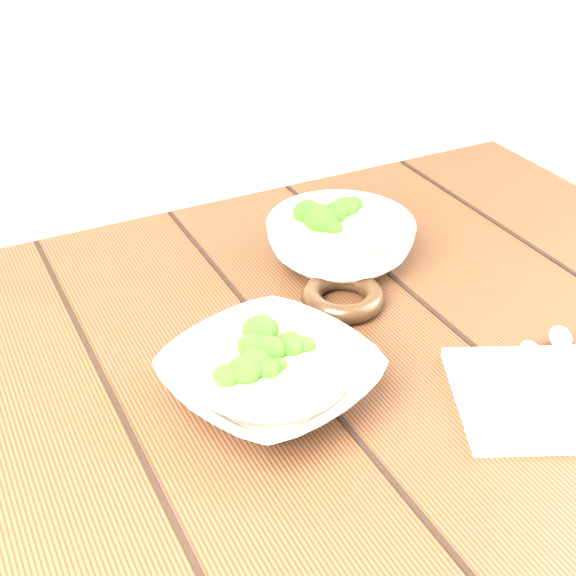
{
  "coord_description": "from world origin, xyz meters",
  "views": [
    {
      "loc": [
        -0.35,
        -0.65,
        1.31
      ],
      "look_at": [
        0.01,
        0.06,
        0.8
      ],
      "focal_mm": 50.0,
      "sensor_mm": 36.0,
      "label": 1
    }
  ],
  "objects": [
    {
      "name": "soup_bowl_back",
      "position": [
        0.14,
        0.15,
        0.78
      ],
      "size": [
        0.24,
        0.24,
        0.07
      ],
      "color": "white",
      "rests_on": "table"
    },
    {
      "name": "table",
      "position": [
        0.0,
        0.0,
        0.63
      ],
      "size": [
        1.2,
        0.8,
        0.75
      ],
      "color": "black",
      "rests_on": "ground"
    },
    {
      "name": "spoon_right",
      "position": [
        0.25,
        -0.15,
        0.76
      ],
      "size": [
        0.12,
        0.13,
        0.01
      ],
      "color": "#ACA897",
      "rests_on": "napkin"
    },
    {
      "name": "spoon_left",
      "position": [
        0.2,
        -0.16,
        0.76
      ],
      "size": [
        0.1,
        0.15,
        0.01
      ],
      "color": "#ACA897",
      "rests_on": "napkin"
    },
    {
      "name": "soup_bowl_front",
      "position": [
        -0.07,
        -0.06,
        0.78
      ],
      "size": [
        0.26,
        0.26,
        0.06
      ],
      "color": "white",
      "rests_on": "table"
    },
    {
      "name": "napkin",
      "position": [
        0.19,
        -0.2,
        0.76
      ],
      "size": [
        0.25,
        0.23,
        0.01
      ],
      "primitive_type": "cube",
      "rotation": [
        0.0,
        0.0,
        -0.43
      ],
      "color": "beige",
      "rests_on": "table"
    },
    {
      "name": "trivet",
      "position": [
        0.09,
        0.06,
        0.76
      ],
      "size": [
        0.12,
        0.12,
        0.03
      ],
      "primitive_type": "torus",
      "rotation": [
        0.0,
        0.0,
        0.19
      ],
      "color": "black",
      "rests_on": "table"
    }
  ]
}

